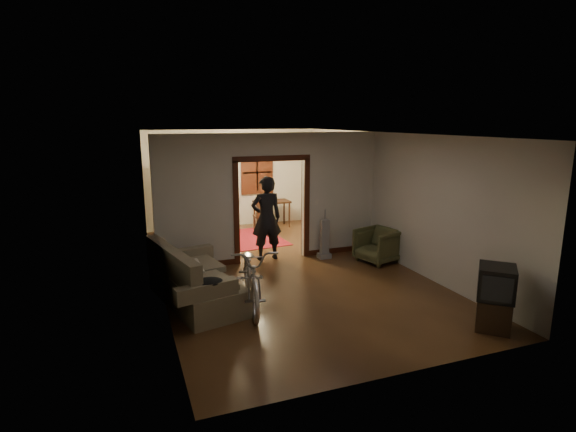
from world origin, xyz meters
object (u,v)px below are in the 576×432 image
sofa (196,275)px  armchair (378,245)px  locker (196,198)px  desk (272,214)px  bicycle (252,274)px  person (266,218)px

sofa → armchair: bearing=-0.9°
locker → desk: bearing=8.3°
sofa → desk: bearing=45.3°
bicycle → desk: 5.65m
person → locker: locker is taller
person → desk: size_ratio=1.84×
sofa → person: 2.72m
sofa → bicycle: 0.96m
bicycle → desk: (2.09, 5.24, -0.17)m
locker → bicycle: bearing=-80.3°
bicycle → sofa: bearing=163.5°
armchair → person: 2.52m
sofa → bicycle: size_ratio=1.04×
armchair → locker: 5.19m
sofa → locker: size_ratio=1.11×
bicycle → locker: size_ratio=1.06×
sofa → bicycle: bearing=-39.8°
bicycle → locker: locker is taller
bicycle → person: 2.59m
person → desk: bearing=-109.6°
locker → armchair: bearing=-41.1°
sofa → armchair: 4.19m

